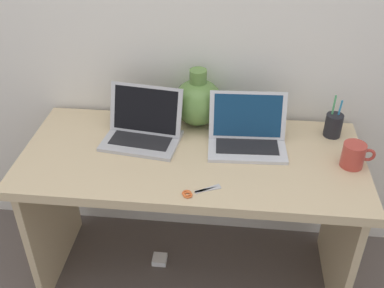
% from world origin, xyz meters
% --- Properties ---
extents(ground_plane, '(6.00, 6.00, 0.00)m').
position_xyz_m(ground_plane, '(0.00, 0.00, 0.00)').
color(ground_plane, '#564C47').
extents(back_wall, '(4.40, 0.04, 2.40)m').
position_xyz_m(back_wall, '(0.00, 0.35, 1.20)').
color(back_wall, silver).
rests_on(back_wall, ground).
extents(desk, '(1.38, 0.62, 0.70)m').
position_xyz_m(desk, '(0.00, 0.00, 0.55)').
color(desk, '#D1B78C').
rests_on(desk, ground).
extents(laptop_left, '(0.34, 0.26, 0.22)m').
position_xyz_m(laptop_left, '(-0.22, 0.10, 0.76)').
color(laptop_left, '#B2B2B7').
rests_on(laptop_left, desk).
extents(laptop_right, '(0.33, 0.23, 0.21)m').
position_xyz_m(laptop_right, '(0.22, 0.10, 0.76)').
color(laptop_right, silver).
rests_on(laptop_right, desk).
extents(green_vase, '(0.22, 0.22, 0.26)m').
position_xyz_m(green_vase, '(0.00, 0.25, 0.81)').
color(green_vase, '#5B843D').
rests_on(green_vase, desk).
extents(coffee_mug, '(0.13, 0.09, 0.10)m').
position_xyz_m(coffee_mug, '(0.63, -0.01, 0.75)').
color(coffee_mug, '#B23D33').
rests_on(coffee_mug, desk).
extents(pen_cup, '(0.07, 0.07, 0.19)m').
position_xyz_m(pen_cup, '(0.58, 0.20, 0.76)').
color(pen_cup, black).
rests_on(pen_cup, desk).
extents(scissors, '(0.14, 0.09, 0.01)m').
position_xyz_m(scissors, '(0.03, -0.24, 0.71)').
color(scissors, '#B7B7BC').
rests_on(scissors, desk).
extents(power_brick, '(0.07, 0.07, 0.03)m').
position_xyz_m(power_brick, '(-0.17, 0.04, 0.01)').
color(power_brick, white).
rests_on(power_brick, ground).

